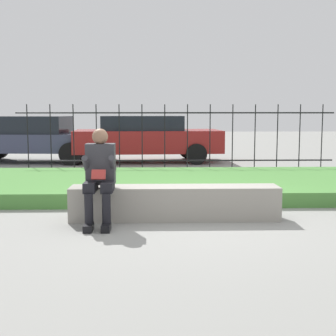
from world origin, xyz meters
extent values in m
plane|color=gray|center=(0.00, 0.00, 0.00)|extent=(60.00, 60.00, 0.00)
cube|color=gray|center=(-0.23, 0.00, 0.23)|extent=(2.87, 0.46, 0.46)
cube|color=slate|center=(-0.23, 0.00, 0.04)|extent=(2.75, 0.42, 0.08)
cube|color=black|center=(-1.34, -0.63, 0.04)|extent=(0.11, 0.26, 0.09)
cylinder|color=black|center=(-1.34, -0.57, 0.28)|extent=(0.11, 0.11, 0.37)
cube|color=black|center=(-1.34, -0.36, 0.52)|extent=(0.15, 0.42, 0.13)
cube|color=black|center=(-1.12, -0.63, 0.04)|extent=(0.11, 0.26, 0.09)
cylinder|color=black|center=(-1.12, -0.57, 0.28)|extent=(0.11, 0.11, 0.37)
cube|color=black|center=(-1.12, -0.36, 0.52)|extent=(0.15, 0.42, 0.13)
cube|color=#333338|center=(-1.23, -0.15, 0.79)|extent=(0.38, 0.24, 0.54)
sphere|color=#8C664C|center=(-1.23, -0.17, 1.16)|extent=(0.21, 0.21, 0.21)
cylinder|color=#333338|center=(-1.40, -0.31, 0.81)|extent=(0.08, 0.29, 0.24)
cylinder|color=#333338|center=(-1.06, -0.31, 0.81)|extent=(0.08, 0.29, 0.24)
cube|color=#B2332D|center=(-1.23, -0.41, 0.68)|extent=(0.18, 0.09, 0.13)
cube|color=#4C893D|center=(0.00, 2.44, 0.12)|extent=(9.53, 3.48, 0.24)
cylinder|color=black|center=(0.00, 4.74, 0.33)|extent=(7.53, 0.03, 0.03)
cylinder|color=black|center=(0.00, 4.74, 1.47)|extent=(7.53, 0.03, 0.03)
cylinder|color=black|center=(-3.50, 4.74, 0.83)|extent=(0.02, 0.02, 1.67)
cylinder|color=black|center=(-2.96, 4.74, 0.83)|extent=(0.02, 0.02, 1.67)
cylinder|color=black|center=(-2.42, 4.74, 0.83)|extent=(0.02, 0.02, 1.67)
cylinder|color=black|center=(-1.88, 4.74, 0.83)|extent=(0.02, 0.02, 1.67)
cylinder|color=black|center=(-1.35, 4.74, 0.83)|extent=(0.02, 0.02, 1.67)
cylinder|color=black|center=(-0.81, 4.74, 0.83)|extent=(0.02, 0.02, 1.67)
cylinder|color=black|center=(-0.27, 4.74, 0.83)|extent=(0.02, 0.02, 1.67)
cylinder|color=black|center=(0.27, 4.74, 0.83)|extent=(0.02, 0.02, 1.67)
cylinder|color=black|center=(0.81, 4.74, 0.83)|extent=(0.02, 0.02, 1.67)
cylinder|color=black|center=(1.35, 4.74, 0.83)|extent=(0.02, 0.02, 1.67)
cylinder|color=black|center=(1.88, 4.74, 0.83)|extent=(0.02, 0.02, 1.67)
cylinder|color=black|center=(2.42, 4.74, 0.83)|extent=(0.02, 0.02, 1.67)
cylinder|color=black|center=(2.96, 4.74, 0.83)|extent=(0.02, 0.02, 1.67)
cylinder|color=black|center=(3.50, 4.74, 0.83)|extent=(0.02, 0.02, 1.67)
cube|color=maroon|center=(-0.72, 7.67, 0.62)|extent=(4.42, 2.11, 0.65)
cube|color=black|center=(-0.89, 7.66, 1.16)|extent=(2.47, 1.77, 0.42)
cylinder|color=black|center=(0.67, 6.85, 0.30)|extent=(0.61, 0.24, 0.60)
cylinder|color=black|center=(0.56, 8.66, 0.30)|extent=(0.61, 0.24, 0.60)
cylinder|color=black|center=(-2.00, 6.69, 0.30)|extent=(0.61, 0.24, 0.60)
cylinder|color=black|center=(-2.11, 8.49, 0.30)|extent=(0.61, 0.24, 0.60)
cube|color=#383D56|center=(-4.19, 7.74, 0.59)|extent=(4.64, 2.14, 0.54)
cube|color=black|center=(-4.37, 7.76, 1.11)|extent=(2.60, 1.77, 0.51)
cylinder|color=black|center=(-2.87, 6.76, 0.32)|extent=(0.66, 0.25, 0.64)
cylinder|color=black|center=(-2.73, 8.51, 0.32)|extent=(0.66, 0.25, 0.64)
camera|label=1|loc=(-0.51, -6.35, 1.47)|focal=50.00mm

